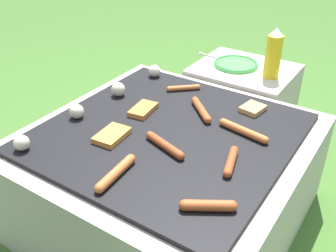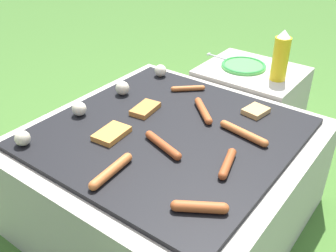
% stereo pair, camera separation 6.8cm
% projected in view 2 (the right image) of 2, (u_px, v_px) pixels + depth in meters
% --- Properties ---
extents(ground_plane, '(14.00, 14.00, 0.00)m').
position_uv_depth(ground_plane, '(168.00, 215.00, 1.61)').
color(ground_plane, '#3D6628').
extents(grill, '(0.95, 0.95, 0.41)m').
position_uv_depth(grill, '(168.00, 177.00, 1.51)').
color(grill, '#B2AA9E').
rests_on(grill, ground_plane).
extents(side_ledge, '(0.39, 0.46, 0.41)m').
position_uv_depth(side_ledge, '(248.00, 107.00, 1.98)').
color(side_ledge, '#B2AA9E').
rests_on(side_ledge, ground_plane).
extents(sausage_front_left, '(0.06, 0.20, 0.03)m').
position_uv_depth(sausage_front_left, '(243.00, 133.00, 1.36)').
color(sausage_front_left, '#B7602D').
rests_on(sausage_front_left, grill).
extents(sausage_back_center, '(0.14, 0.15, 0.03)m').
position_uv_depth(sausage_back_center, '(203.00, 111.00, 1.50)').
color(sausage_back_center, '#A34C23').
rests_on(sausage_back_center, grill).
extents(sausage_front_center, '(0.07, 0.18, 0.03)m').
position_uv_depth(sausage_front_center, '(163.00, 145.00, 1.30)').
color(sausage_front_center, '#93421E').
rests_on(sausage_front_center, grill).
extents(sausage_back_left, '(0.19, 0.04, 0.03)m').
position_uv_depth(sausage_back_left, '(111.00, 171.00, 1.18)').
color(sausage_back_left, '#B7602D').
rests_on(sausage_back_left, grill).
extents(sausage_mid_left, '(0.11, 0.11, 0.02)m').
position_uv_depth(sausage_mid_left, '(188.00, 88.00, 1.67)').
color(sausage_mid_left, '#B7602D').
rests_on(sausage_mid_left, grill).
extents(sausage_front_right, '(0.15, 0.06, 0.03)m').
position_uv_depth(sausage_front_right, '(228.00, 163.00, 1.21)').
color(sausage_front_right, '#93421E').
rests_on(sausage_front_right, grill).
extents(sausage_mid_right, '(0.10, 0.14, 0.03)m').
position_uv_depth(sausage_mid_right, '(200.00, 207.00, 1.04)').
color(sausage_mid_right, '#A34C23').
rests_on(sausage_mid_right, grill).
extents(bread_slice_right, '(0.10, 0.09, 0.02)m').
position_uv_depth(bread_slice_right, '(256.00, 111.00, 1.50)').
color(bread_slice_right, tan).
rests_on(bread_slice_right, grill).
extents(bread_slice_center, '(0.13, 0.09, 0.02)m').
position_uv_depth(bread_slice_center, '(145.00, 109.00, 1.52)').
color(bread_slice_center, '#B27033').
rests_on(bread_slice_center, grill).
extents(bread_slice_left, '(0.13, 0.09, 0.02)m').
position_uv_depth(bread_slice_left, '(112.00, 134.00, 1.37)').
color(bread_slice_left, '#D18438').
rests_on(bread_slice_left, grill).
extents(mushroom_row, '(0.78, 0.08, 0.06)m').
position_uv_depth(mushroom_row, '(105.00, 97.00, 1.56)').
color(mushroom_row, beige).
rests_on(mushroom_row, grill).
extents(plate_colorful, '(0.21, 0.21, 0.02)m').
position_uv_depth(plate_colorful, '(244.00, 66.00, 1.89)').
color(plate_colorful, '#4CB24C').
rests_on(plate_colorful, side_ledge).
extents(condiment_bottle, '(0.07, 0.07, 0.23)m').
position_uv_depth(condiment_bottle, '(281.00, 56.00, 1.72)').
color(condiment_bottle, gold).
rests_on(condiment_bottle, side_ledge).
extents(fork_utensil, '(0.03, 0.22, 0.01)m').
position_uv_depth(fork_utensil, '(224.00, 59.00, 1.98)').
color(fork_utensil, silver).
rests_on(fork_utensil, side_ledge).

